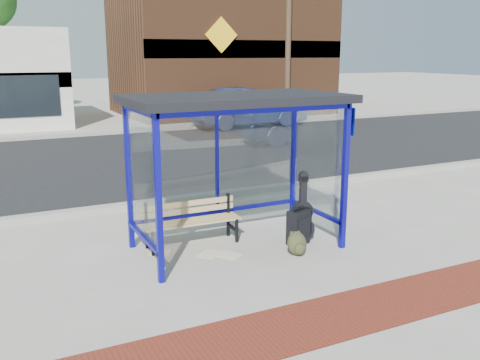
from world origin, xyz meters
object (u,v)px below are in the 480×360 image
guitar_bag (302,217)px  parked_car (248,107)px  bench (191,219)px  suitcase (298,227)px  backpack (297,244)px  fire_hydrant (301,111)px

guitar_bag → parked_car: (5.59, 12.91, 0.41)m
bench → suitcase: 1.74m
backpack → fire_hydrant: fire_hydrant is taller
suitcase → fire_hydrant: (8.91, 13.92, 0.14)m
fire_hydrant → bench: bearing=-128.5°
parked_car → bench: bearing=146.0°
parked_car → fire_hydrant: 3.33m
guitar_bag → suitcase: size_ratio=1.78×
parked_car → suitcase: bearing=153.0°
backpack → parked_car: size_ratio=0.07×
suitcase → backpack: (-0.28, -0.41, -0.11)m
parked_car → fire_hydrant: parked_car is taller
parked_car → backpack: bearing=152.6°
bench → parked_car: (7.29, 12.26, 0.39)m
bench → backpack: size_ratio=4.35×
guitar_bag → parked_car: 14.08m
suitcase → backpack: size_ratio=1.68×
suitcase → parked_car: parked_car is taller
backpack → fire_hydrant: bearing=65.9°
guitar_bag → backpack: 0.70m
bench → guitar_bag: guitar_bag is taller
guitar_bag → backpack: size_ratio=3.00×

